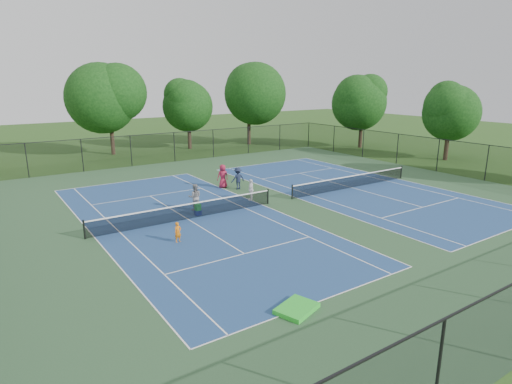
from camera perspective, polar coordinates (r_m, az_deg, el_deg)
ground at (r=29.71m, az=3.24°, el=-1.28°), size 140.00×140.00×0.00m
court_pad at (r=29.71m, az=3.24°, el=-1.27°), size 36.00×36.00×0.01m
tennis_court_left at (r=26.23m, az=-9.08°, el=-3.42°), size 12.00×23.83×1.07m
tennis_court_right at (r=34.23m, az=12.64°, el=0.71°), size 12.00×23.83×1.07m
perimeter_fence at (r=29.31m, az=3.28°, el=1.73°), size 36.08×36.08×3.02m
tree_back_b at (r=50.53m, az=-19.08°, el=12.16°), size 7.60×7.60×10.03m
tree_back_c at (r=52.74m, az=-9.04°, el=11.63°), size 6.00×6.00×8.40m
tree_back_d at (r=55.70m, az=-0.97°, el=13.35°), size 7.80×7.80×10.37m
tree_side_e at (r=54.57m, az=14.04°, el=11.83°), size 6.60×6.60×8.87m
tree_side_f at (r=48.74m, az=24.53°, el=10.00°), size 5.80×5.80×8.12m
child_player at (r=22.59m, az=-10.38°, el=-5.29°), size 0.44×0.33×1.09m
instructor at (r=27.78m, az=-8.15°, el=-0.68°), size 1.03×0.93×1.74m
bystander_a at (r=29.84m, az=-0.67°, el=0.33°), size 0.90×0.88×1.52m
bystander_b at (r=32.83m, az=-2.43°, el=1.83°), size 1.12×0.66×1.71m
bystander_c at (r=33.35m, az=-4.45°, el=2.12°), size 0.95×0.67×1.84m
ball_crate at (r=26.91m, az=-7.74°, el=-2.76°), size 0.38×0.29×0.32m
ball_hopper at (r=26.81m, az=-7.77°, el=-2.02°), size 0.36×0.29×0.41m
green_tarp at (r=16.26m, az=5.45°, el=-15.20°), size 1.79×1.55×0.17m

